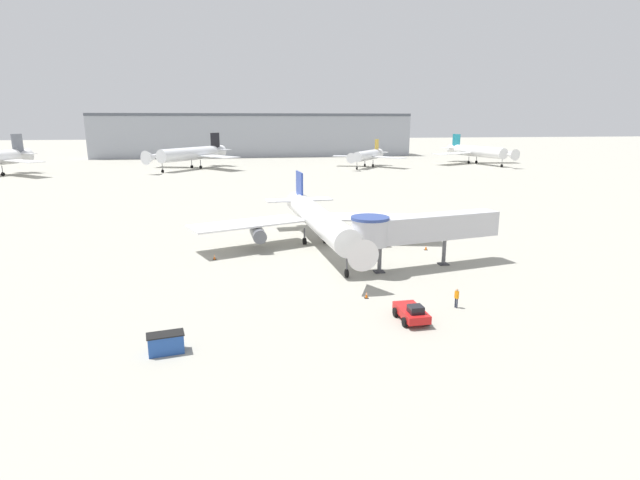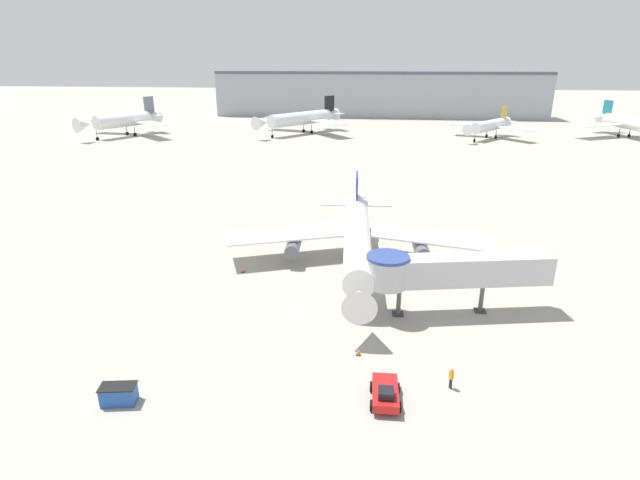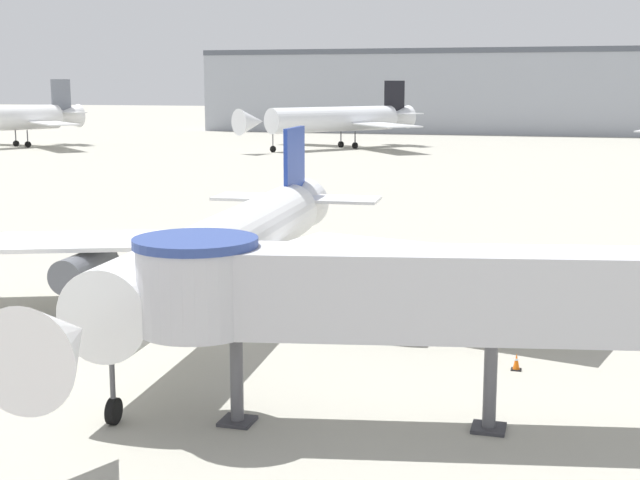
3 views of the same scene
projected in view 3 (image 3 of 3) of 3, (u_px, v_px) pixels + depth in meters
ground_plane at (225, 339)px, 39.68m from camera, size 800.00×800.00×0.00m
main_airplane at (231, 247)px, 41.61m from camera, size 33.58×33.60×8.67m
jet_bridge at (370, 291)px, 28.72m from camera, size 18.01×6.56×6.29m
traffic_cone_starboard_wing at (516, 362)px, 35.31m from camera, size 0.41×0.41×0.68m
background_jet_black_tail at (337, 119)px, 155.53m from camera, size 31.67×34.17×11.83m
background_jet_gray_tail at (11, 118)px, 158.14m from camera, size 32.73×30.05×12.09m
terminal_building at (506, 91)px, 204.08m from camera, size 141.45×18.93×19.16m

